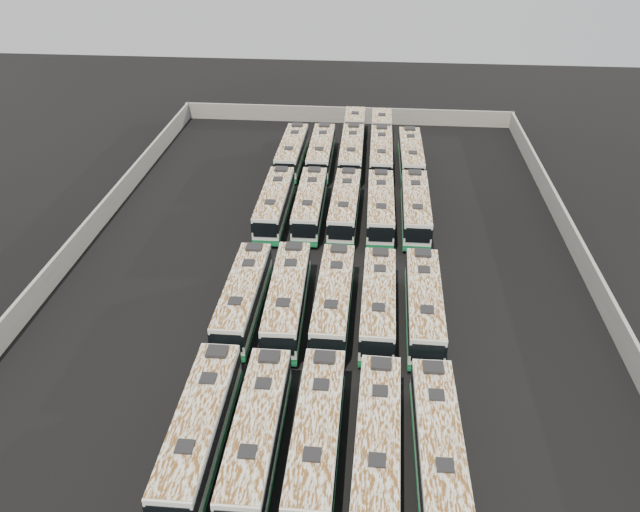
% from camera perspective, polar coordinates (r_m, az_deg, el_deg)
% --- Properties ---
extents(ground, '(140.00, 140.00, 0.00)m').
position_cam_1_polar(ground, '(55.77, 0.50, -0.35)').
color(ground, black).
rests_on(ground, ground).
extents(perimeter_wall, '(45.20, 73.20, 2.20)m').
position_cam_1_polar(perimeter_wall, '(55.20, 0.51, 0.62)').
color(perimeter_wall, slate).
rests_on(perimeter_wall, ground).
extents(bus_front_far_left, '(2.66, 12.25, 3.45)m').
position_cam_1_polar(bus_front_far_left, '(38.48, -10.93, -15.24)').
color(bus_front_far_left, silver).
rests_on(bus_front_far_left, ground).
extents(bus_front_left, '(2.60, 12.03, 3.39)m').
position_cam_1_polar(bus_front_left, '(37.80, -5.77, -15.85)').
color(bus_front_left, silver).
rests_on(bus_front_left, ground).
extents(bus_front_center, '(2.63, 12.22, 3.44)m').
position_cam_1_polar(bus_front_center, '(37.47, -0.29, -16.12)').
color(bus_front_center, silver).
rests_on(bus_front_center, ground).
extents(bus_front_right, '(2.80, 11.93, 3.35)m').
position_cam_1_polar(bus_front_right, '(37.40, 5.26, -16.52)').
color(bus_front_right, silver).
rests_on(bus_front_right, ground).
extents(bus_front_far_right, '(2.69, 11.88, 3.34)m').
position_cam_1_polar(bus_front_far_right, '(37.64, 10.73, -16.69)').
color(bus_front_far_right, silver).
rests_on(bus_front_far_right, ground).
extents(bus_midfront_far_left, '(2.55, 11.90, 3.35)m').
position_cam_1_polar(bus_midfront_far_left, '(48.39, -7.02, -3.71)').
color(bus_midfront_far_left, silver).
rests_on(bus_midfront_far_left, ground).
extents(bus_midfront_left, '(2.91, 12.37, 3.47)m').
position_cam_1_polar(bus_midfront_left, '(47.86, -2.98, -3.85)').
color(bus_midfront_left, silver).
rests_on(bus_midfront_left, ground).
extents(bus_midfront_center, '(2.69, 12.13, 3.41)m').
position_cam_1_polar(bus_midfront_center, '(47.67, 1.26, -4.02)').
color(bus_midfront_center, silver).
rests_on(bus_midfront_center, ground).
extents(bus_midfront_right, '(2.66, 11.86, 3.33)m').
position_cam_1_polar(bus_midfront_right, '(47.62, 5.35, -4.27)').
color(bus_midfront_right, silver).
rests_on(bus_midfront_right, ground).
extents(bus_midfront_far_right, '(2.71, 12.07, 3.39)m').
position_cam_1_polar(bus_midfront_far_right, '(47.80, 9.47, -4.41)').
color(bus_midfront_far_right, silver).
rests_on(bus_midfront_far_right, ground).
extents(bus_midback_far_left, '(2.56, 11.95, 3.37)m').
position_cam_1_polar(bus_midback_far_left, '(61.87, -4.17, 4.81)').
color(bus_midback_far_left, silver).
rests_on(bus_midback_far_left, ground).
extents(bus_midback_left, '(2.62, 11.97, 3.37)m').
position_cam_1_polar(bus_midback_left, '(61.58, -0.93, 4.76)').
color(bus_midback_left, silver).
rests_on(bus_midback_left, ground).
extents(bus_midback_center, '(2.74, 12.03, 3.38)m').
position_cam_1_polar(bus_midback_center, '(61.32, 2.29, 4.62)').
color(bus_midback_center, silver).
rests_on(bus_midback_center, ground).
extents(bus_midback_right, '(2.61, 11.97, 3.37)m').
position_cam_1_polar(bus_midback_right, '(61.26, 5.54, 4.46)').
color(bus_midback_right, silver).
rests_on(bus_midback_right, ground).
extents(bus_midback_far_right, '(2.65, 12.08, 3.40)m').
position_cam_1_polar(bus_midback_far_right, '(61.52, 8.72, 4.37)').
color(bus_midback_far_right, silver).
rests_on(bus_midback_far_right, ground).
extents(bus_back_far_left, '(2.62, 11.91, 3.35)m').
position_cam_1_polar(bus_back_far_left, '(74.10, -2.57, 9.51)').
color(bus_back_far_left, silver).
rests_on(bus_back_far_left, ground).
extents(bus_back_left, '(2.57, 11.95, 3.36)m').
position_cam_1_polar(bus_back_left, '(73.89, 0.10, 9.48)').
color(bus_back_left, silver).
rests_on(bus_back_left, ground).
extents(bus_back_center, '(2.63, 18.80, 3.41)m').
position_cam_1_polar(bus_back_center, '(76.72, 3.02, 10.31)').
color(bus_back_center, silver).
rests_on(bus_back_center, ground).
extents(bus_back_right, '(2.54, 18.60, 3.37)m').
position_cam_1_polar(bus_back_right, '(76.53, 5.61, 10.13)').
color(bus_back_right, silver).
rests_on(bus_back_right, ground).
extents(bus_back_far_right, '(2.61, 11.84, 3.33)m').
position_cam_1_polar(bus_back_far_right, '(73.66, 8.30, 9.06)').
color(bus_back_far_right, silver).
rests_on(bus_back_far_right, ground).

